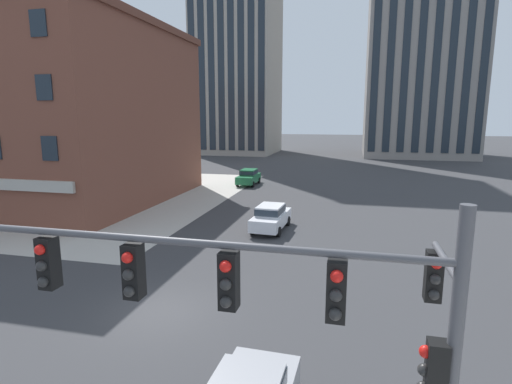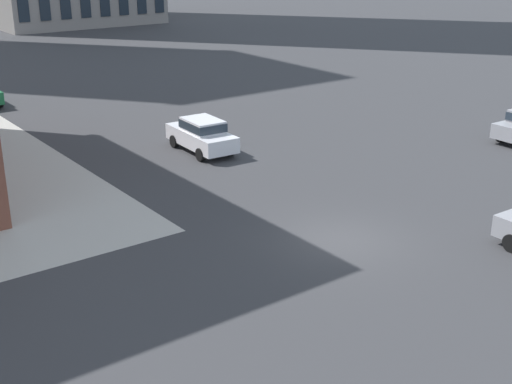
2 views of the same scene
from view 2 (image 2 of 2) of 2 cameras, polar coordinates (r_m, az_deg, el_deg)
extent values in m
plane|color=#38383A|center=(24.68, 7.05, -3.98)|extent=(320.00, 320.00, 0.00)
cube|color=silver|center=(34.49, -4.51, 4.48)|extent=(2.00, 4.49, 0.76)
cube|color=silver|center=(34.18, -4.41, 5.52)|extent=(1.61, 2.19, 0.60)
cube|color=#232D38|center=(34.18, -4.41, 5.52)|extent=(1.65, 2.28, 0.40)
cylinder|color=black|center=(35.38, -6.75, 4.17)|extent=(0.25, 0.65, 0.64)
cylinder|color=black|center=(36.13, -4.39, 4.59)|extent=(0.25, 0.65, 0.64)
cylinder|color=black|center=(33.06, -4.60, 3.08)|extent=(0.25, 0.65, 0.64)
cylinder|color=black|center=(33.86, -2.12, 3.55)|extent=(0.25, 0.65, 0.64)
cylinder|color=black|center=(38.40, 19.49, 4.42)|extent=(0.64, 0.23, 0.64)
cylinder|color=black|center=(46.47, -20.34, 6.95)|extent=(0.22, 0.64, 0.64)
cylinder|color=black|center=(25.07, 20.34, -3.97)|extent=(0.24, 0.65, 0.64)
camera|label=1|loc=(22.98, 45.62, 7.21)|focal=28.46mm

